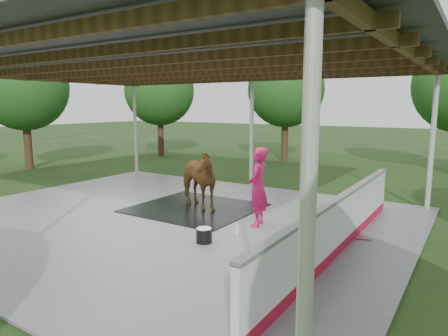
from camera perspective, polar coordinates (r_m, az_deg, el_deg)
The scene contains 12 objects.
ground at distance 10.67m, azimuth -8.54°, elevation -7.24°, with size 100.00×100.00×0.00m, color #1E3814.
concrete_slab at distance 10.67m, azimuth -8.55°, elevation -7.11°, with size 12.00×10.00×0.05m, color slate.
pavilion_structure at distance 10.31m, azimuth -9.07°, elevation 14.45°, with size 12.60×10.60×4.05m.
dasher_board at distance 8.32m, azimuth 16.15°, elevation -7.92°, with size 0.16×8.00×1.15m.
tree_belt at distance 10.79m, azimuth -4.55°, elevation 13.33°, with size 28.00×28.00×5.80m.
rubber_mat at distance 11.48m, azimuth -4.14°, elevation -5.69°, with size 3.31×3.10×0.02m, color black.
horse at distance 11.29m, azimuth -4.19°, elevation -1.51°, with size 0.90×1.99×1.68m, color brown.
handler at distance 9.66m, azimuth 4.84°, elevation -2.73°, with size 0.70×0.46×1.92m, color #BF1456.
wash_bucket at distance 8.65m, azimuth -2.87°, elevation -9.55°, with size 0.34×0.34×0.32m.
soap_bottle_a at distance 9.12m, azimuth 1.91°, elevation -8.72°, with size 0.11×0.11×0.28m, color silver.
soap_bottle_b at distance 8.01m, azimuth 7.83°, elevation -11.64°, with size 0.09×0.10×0.21m, color #338CD8.
hose_coil at distance 9.96m, azimuth 13.96°, elevation -8.23°, with size 1.82×1.32×0.02m.
Camera 1 is at (6.81, -7.67, 2.95)m, focal length 32.00 mm.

